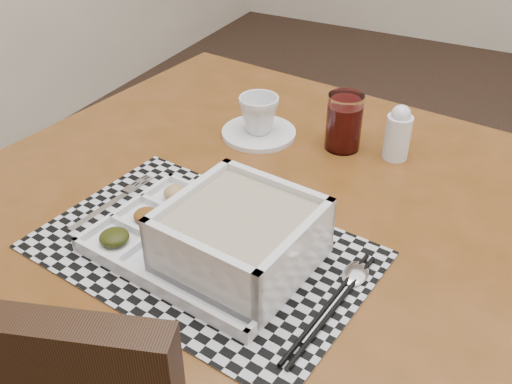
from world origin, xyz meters
TOP-DOWN VIEW (x-y plane):
  - dining_table at (-0.80, -0.69)m, footprint 1.15×1.15m
  - placemat at (-0.81, -0.82)m, footprint 0.53×0.38m
  - serving_tray at (-0.76, -0.82)m, footprint 0.35×0.26m
  - fork at (-1.01, -0.78)m, footprint 0.04×0.19m
  - spoon at (-0.59, -0.78)m, footprint 0.04×0.18m
  - chopsticks at (-0.60, -0.84)m, footprint 0.05×0.24m
  - saucer at (-0.90, -0.46)m, footprint 0.15×0.15m
  - cup at (-0.90, -0.46)m, footprint 0.10×0.10m
  - juice_glass at (-0.74, -0.43)m, footprint 0.07×0.07m
  - creamer_bottle at (-0.64, -0.42)m, footprint 0.05×0.05m

SIDE VIEW (x-z plane):
  - dining_table at x=-0.80m, z-range 0.31..1.08m
  - placemat at x=-0.81m, z-range 0.77..0.78m
  - fork at x=-1.01m, z-range 0.78..0.78m
  - saucer at x=-0.90m, z-range 0.77..0.78m
  - spoon at x=-0.59m, z-range 0.77..0.78m
  - chopsticks at x=-0.60m, z-range 0.78..0.78m
  - serving_tray at x=-0.76m, z-range 0.76..0.86m
  - cup at x=-0.90m, z-range 0.78..0.86m
  - juice_glass at x=-0.74m, z-range 0.77..0.88m
  - creamer_bottle at x=-0.64m, z-range 0.77..0.88m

